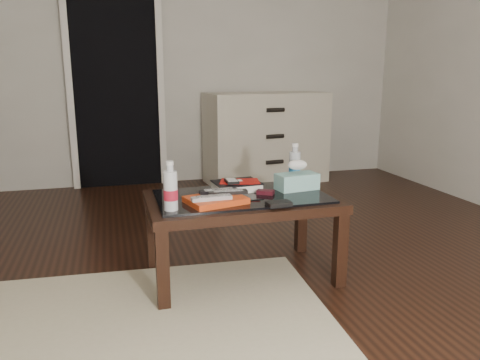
# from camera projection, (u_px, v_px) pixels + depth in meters

# --- Properties ---
(ground) EXTENTS (5.00, 5.00, 0.00)m
(ground) POSITION_uv_depth(u_px,v_px,m) (215.00, 287.00, 2.46)
(ground) COLOR black
(ground) RESTS_ON ground
(doorway) EXTENTS (0.90, 0.08, 2.07)m
(doorway) POSITION_uv_depth(u_px,v_px,m) (116.00, 80.00, 4.43)
(doorway) COLOR black
(doorway) RESTS_ON ground
(coffee_table) EXTENTS (1.00, 0.60, 0.46)m
(coffee_table) POSITION_uv_depth(u_px,v_px,m) (242.00, 207.00, 2.51)
(coffee_table) COLOR black
(coffee_table) RESTS_ON ground
(rug) EXTENTS (2.08, 1.61, 0.01)m
(rug) POSITION_uv_depth(u_px,v_px,m) (107.00, 348.00, 1.91)
(rug) COLOR #B9AE8F
(rug) RESTS_ON ground
(dresser) EXTENTS (1.24, 0.62, 0.90)m
(dresser) POSITION_uv_depth(u_px,v_px,m) (266.00, 138.00, 4.72)
(dresser) COLOR beige
(dresser) RESTS_ON ground
(magazines) EXTENTS (0.32, 0.27, 0.03)m
(magazines) POSITION_uv_depth(u_px,v_px,m) (216.00, 200.00, 2.35)
(magazines) COLOR red
(magazines) RESTS_ON coffee_table
(remote_silver) EXTENTS (0.20, 0.06, 0.02)m
(remote_silver) POSITION_uv_depth(u_px,v_px,m) (211.00, 198.00, 2.30)
(remote_silver) COLOR #A5A5AA
(remote_silver) RESTS_ON magazines
(remote_black_front) EXTENTS (0.20, 0.06, 0.02)m
(remote_black_front) POSITION_uv_depth(u_px,v_px,m) (228.00, 192.00, 2.41)
(remote_black_front) COLOR black
(remote_black_front) RESTS_ON magazines
(remote_black_back) EXTENTS (0.20, 0.05, 0.02)m
(remote_black_back) POSITION_uv_depth(u_px,v_px,m) (219.00, 191.00, 2.43)
(remote_black_back) COLOR black
(remote_black_back) RESTS_ON magazines
(textbook) EXTENTS (0.27, 0.22, 0.05)m
(textbook) POSITION_uv_depth(u_px,v_px,m) (237.00, 186.00, 2.61)
(textbook) COLOR black
(textbook) RESTS_ON coffee_table
(dvd_mailers) EXTENTS (0.22, 0.19, 0.01)m
(dvd_mailers) POSITION_uv_depth(u_px,v_px,m) (237.00, 181.00, 2.61)
(dvd_mailers) COLOR #B0100B
(dvd_mailers) RESTS_ON textbook
(ipod) EXTENTS (0.07, 0.11, 0.02)m
(ipod) POSITION_uv_depth(u_px,v_px,m) (232.00, 181.00, 2.56)
(ipod) COLOR black
(ipod) RESTS_ON dvd_mailers
(flip_phone) EXTENTS (0.10, 0.09, 0.02)m
(flip_phone) POSITION_uv_depth(u_px,v_px,m) (266.00, 192.00, 2.52)
(flip_phone) COLOR #330B13
(flip_phone) RESTS_ON coffee_table
(wallet) EXTENTS (0.13, 0.08, 0.02)m
(wallet) POSITION_uv_depth(u_px,v_px,m) (279.00, 204.00, 2.30)
(wallet) COLOR black
(wallet) RESTS_ON coffee_table
(water_bottle_left) EXTENTS (0.08, 0.08, 0.24)m
(water_bottle_left) POSITION_uv_depth(u_px,v_px,m) (170.00, 186.00, 2.21)
(water_bottle_left) COLOR silver
(water_bottle_left) RESTS_ON coffee_table
(water_bottle_right) EXTENTS (0.08, 0.08, 0.24)m
(water_bottle_right) POSITION_uv_depth(u_px,v_px,m) (295.00, 164.00, 2.73)
(water_bottle_right) COLOR #B3B8BE
(water_bottle_right) RESTS_ON coffee_table
(tissue_box) EXTENTS (0.24, 0.15, 0.09)m
(tissue_box) POSITION_uv_depth(u_px,v_px,m) (297.00, 181.00, 2.62)
(tissue_box) COLOR teal
(tissue_box) RESTS_ON coffee_table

